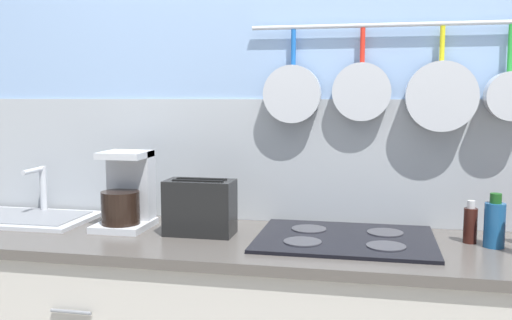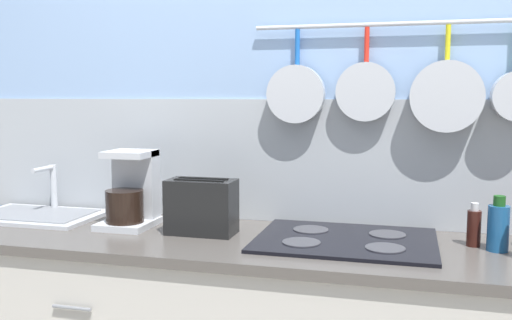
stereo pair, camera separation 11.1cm
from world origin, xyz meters
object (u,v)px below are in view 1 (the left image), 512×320
at_px(toaster, 200,207).
at_px(bottle_cooking_wine, 470,224).
at_px(coffee_maker, 127,196).
at_px(bottle_olive_oil, 495,224).

distance_m(toaster, bottle_cooking_wine, 0.93).
bearing_deg(toaster, bottle_cooking_wine, 4.58).
xyz_separation_m(coffee_maker, bottle_olive_oil, (1.30, -0.02, -0.04)).
relative_size(coffee_maker, toaster, 1.11).
bearing_deg(toaster, bottle_olive_oil, 1.87).
relative_size(toaster, bottle_olive_oil, 1.45).
bearing_deg(bottle_cooking_wine, coffee_maker, -179.18).
xyz_separation_m(coffee_maker, toaster, (0.31, -0.06, -0.02)).
bearing_deg(bottle_olive_oil, bottle_cooking_wine, 148.51).
distance_m(bottle_cooking_wine, bottle_olive_oil, 0.08).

